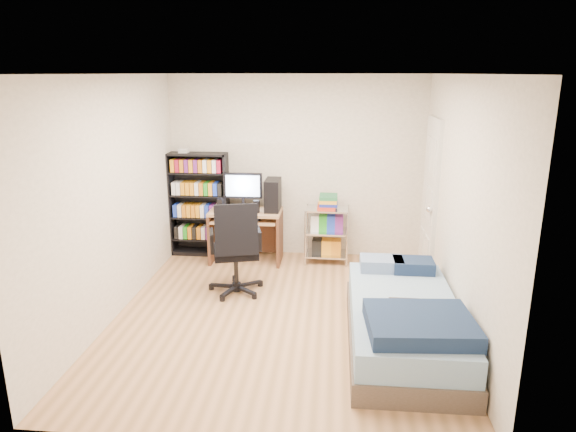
# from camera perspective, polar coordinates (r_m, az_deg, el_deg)

# --- Properties ---
(room) EXTENTS (3.58, 4.08, 2.58)m
(room) POSITION_cam_1_polar(r_m,az_deg,el_deg) (5.17, -0.86, 1.52)
(room) COLOR tan
(room) RESTS_ON ground
(media_shelf) EXTENTS (0.82, 0.27, 1.51)m
(media_shelf) POSITION_cam_1_polar(r_m,az_deg,el_deg) (7.30, -9.85, 1.42)
(media_shelf) COLOR black
(media_shelf) RESTS_ON room
(computer_desk) EXTENTS (0.96, 0.56, 1.21)m
(computer_desk) POSITION_cam_1_polar(r_m,az_deg,el_deg) (6.99, -3.87, 0.19)
(computer_desk) COLOR tan
(computer_desk) RESTS_ON room
(office_chair) EXTENTS (0.82, 0.82, 1.12)m
(office_chair) POSITION_cam_1_polar(r_m,az_deg,el_deg) (6.04, -5.77, -5.36)
(office_chair) COLOR black
(office_chair) RESTS_ON room
(wire_cart) EXTENTS (0.59, 0.43, 0.93)m
(wire_cart) POSITION_cam_1_polar(r_m,az_deg,el_deg) (6.94, 4.38, -0.31)
(wire_cart) COLOR silver
(wire_cart) RESTS_ON room
(bed) EXTENTS (1.02, 2.03, 0.58)m
(bed) POSITION_cam_1_polar(r_m,az_deg,el_deg) (5.04, 12.79, -11.38)
(bed) COLOR brown
(bed) RESTS_ON room
(door) EXTENTS (0.12, 0.80, 2.00)m
(door) POSITION_cam_1_polar(r_m,az_deg,el_deg) (6.62, 15.49, 1.86)
(door) COLOR silver
(door) RESTS_ON room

